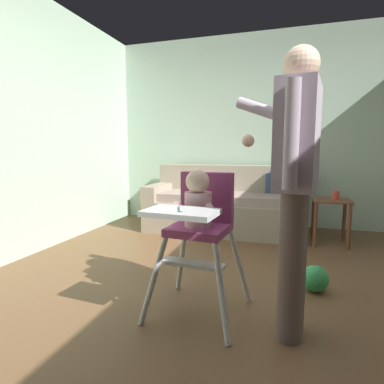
# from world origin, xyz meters

# --- Properties ---
(ground) EXTENTS (6.04, 6.58, 0.10)m
(ground) POSITION_xyz_m (0.00, 0.00, -0.05)
(ground) COLOR brown
(wall_far) EXTENTS (5.24, 0.06, 2.67)m
(wall_far) POSITION_xyz_m (0.00, 2.52, 1.34)
(wall_far) COLOR #B1CBB3
(wall_far) RESTS_ON ground
(wall_left) EXTENTS (0.06, 5.58, 2.67)m
(wall_left) POSITION_xyz_m (-2.25, 0.30, 1.34)
(wall_left) COLOR #AECDAE
(wall_left) RESTS_ON ground
(couch) EXTENTS (2.01, 0.86, 0.86)m
(couch) POSITION_xyz_m (-0.52, 2.00, 0.33)
(couch) COLOR gray
(couch) RESTS_ON ground
(high_chair) EXTENTS (0.65, 0.76, 0.96)m
(high_chair) POSITION_xyz_m (-0.24, -0.20, 0.66)
(high_chair) COLOR silver
(high_chair) RESTS_ON ground
(adult_standing) EXTENTS (0.51, 0.54, 1.62)m
(adult_standing) POSITION_xyz_m (0.33, -0.28, 0.92)
(adult_standing) COLOR #6D5854
(adult_standing) RESTS_ON ground
(toy_ball) EXTENTS (0.20, 0.20, 0.20)m
(toy_ball) POSITION_xyz_m (0.52, 0.36, 0.10)
(toy_ball) COLOR green
(toy_ball) RESTS_ON ground
(side_table) EXTENTS (0.40, 0.40, 0.52)m
(side_table) POSITION_xyz_m (0.76, 1.71, 0.38)
(side_table) COLOR brown
(side_table) RESTS_ON ground
(sippy_cup) EXTENTS (0.07, 0.07, 0.10)m
(sippy_cup) POSITION_xyz_m (0.80, 1.71, 0.57)
(sippy_cup) COLOR #D13D33
(sippy_cup) RESTS_ON side_table
(wall_clock) EXTENTS (0.29, 0.04, 0.29)m
(wall_clock) POSITION_xyz_m (0.29, 2.48, 1.92)
(wall_clock) COLOR white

